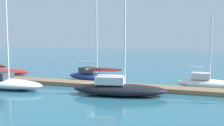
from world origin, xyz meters
TOP-DOWN VIEW (x-y plane):
  - ground_plane at (0.00, 0.00)m, footprint 120.00×120.00m
  - dock_pier at (0.00, 0.00)m, footprint 33.17×1.70m
  - sailboat_1 at (-8.22, -3.29)m, footprint 7.43×2.27m
  - sailboat_2 at (-2.23, 2.77)m, footprint 6.23×2.91m
  - sailboat_3 at (2.11, -2.70)m, footprint 7.67×3.28m
  - sailboat_4 at (8.59, 2.28)m, footprint 5.10×1.62m

SIDE VIEW (x-z plane):
  - ground_plane at x=0.00m, z-range 0.00..0.00m
  - dock_pier at x=0.00m, z-range 0.00..0.37m
  - sailboat_4 at x=8.59m, z-range -2.68..3.77m
  - sailboat_2 at x=-2.23m, z-range -4.60..5.76m
  - sailboat_1 at x=-8.22m, z-range -4.05..5.25m
  - sailboat_3 at x=2.11m, z-range -5.24..6.55m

